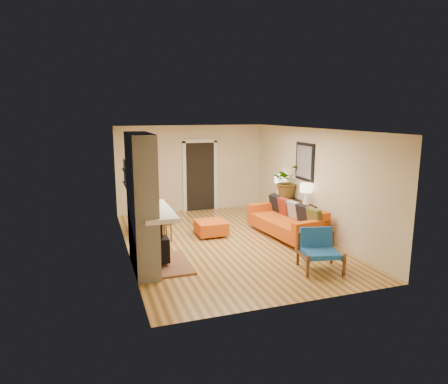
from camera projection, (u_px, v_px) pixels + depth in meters
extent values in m
plane|color=#D9A353|center=(227.00, 242.00, 9.32)|extent=(6.50, 6.50, 0.00)
plane|color=white|center=(227.00, 129.00, 8.81)|extent=(6.50, 6.50, 0.00)
plane|color=beige|center=(192.00, 169.00, 12.08)|extent=(4.50, 0.00, 4.50)
plane|color=beige|center=(297.00, 224.00, 6.04)|extent=(4.50, 0.00, 4.50)
plane|color=beige|center=(125.00, 193.00, 8.35)|extent=(0.00, 6.50, 6.50)
plane|color=beige|center=(313.00, 182.00, 9.77)|extent=(0.00, 6.50, 6.50)
cube|color=black|center=(200.00, 176.00, 12.18)|extent=(0.88, 0.06, 2.10)
cube|color=white|center=(184.00, 177.00, 12.02)|extent=(0.10, 0.08, 2.18)
cube|color=white|center=(215.00, 176.00, 12.33)|extent=(0.10, 0.08, 2.18)
cube|color=white|center=(200.00, 141.00, 11.96)|extent=(1.08, 0.08, 0.10)
cube|color=black|center=(305.00, 162.00, 10.05)|extent=(0.04, 0.85, 0.95)
cube|color=slate|center=(304.00, 162.00, 10.04)|extent=(0.01, 0.70, 0.80)
cube|color=black|center=(126.00, 185.00, 8.67)|extent=(0.06, 0.95, 0.02)
cube|color=black|center=(125.00, 171.00, 8.61)|extent=(0.06, 0.95, 0.02)
cube|color=white|center=(141.00, 173.00, 7.38)|extent=(0.42, 1.50, 1.48)
cube|color=white|center=(143.00, 240.00, 7.63)|extent=(0.42, 1.50, 1.12)
cube|color=white|center=(155.00, 211.00, 7.60)|extent=(0.60, 1.68, 0.08)
cube|color=black|center=(155.00, 245.00, 7.72)|extent=(0.03, 0.72, 0.78)
cube|color=brown|center=(170.00, 264.00, 7.90)|extent=(0.75, 1.30, 0.04)
cube|color=black|center=(161.00, 249.00, 7.78)|extent=(0.30, 0.36, 0.48)
cylinder|color=black|center=(160.00, 228.00, 7.70)|extent=(0.10, 0.10, 0.40)
cube|color=gold|center=(153.00, 178.00, 7.47)|extent=(0.04, 0.95, 0.95)
cube|color=silver|center=(154.00, 178.00, 7.48)|extent=(0.01, 0.82, 0.82)
cylinder|color=silver|center=(296.00, 248.00, 8.75)|extent=(0.05, 0.05, 0.10)
cylinder|color=silver|center=(322.00, 243.00, 9.06)|extent=(0.05, 0.05, 0.10)
cylinder|color=silver|center=(253.00, 226.00, 10.45)|extent=(0.05, 0.05, 0.10)
cylinder|color=silver|center=(276.00, 223.00, 10.76)|extent=(0.05, 0.05, 0.10)
cube|color=orange|center=(285.00, 226.00, 9.72)|extent=(1.18, 2.27, 0.31)
cube|color=orange|center=(298.00, 211.00, 9.80)|extent=(0.46, 2.18, 0.36)
cube|color=orange|center=(311.00, 226.00, 8.79)|extent=(0.95, 0.29, 0.21)
cube|color=orange|center=(264.00, 207.00, 10.54)|extent=(0.95, 0.29, 0.21)
cube|color=brown|center=(315.00, 217.00, 9.00)|extent=(0.25, 0.43, 0.43)
cube|color=black|center=(303.00, 213.00, 9.37)|extent=(0.25, 0.43, 0.43)
cube|color=#A2A29D|center=(293.00, 210.00, 9.73)|extent=(0.25, 0.43, 0.43)
cube|color=maroon|center=(285.00, 206.00, 10.05)|extent=(0.25, 0.43, 0.43)
cube|color=black|center=(276.00, 203.00, 10.42)|extent=(0.25, 0.43, 0.43)
cylinder|color=silver|center=(203.00, 239.00, 9.44)|extent=(0.03, 0.03, 0.06)
cylinder|color=silver|center=(226.00, 236.00, 9.62)|extent=(0.03, 0.03, 0.06)
cylinder|color=silver|center=(197.00, 232.00, 9.98)|extent=(0.03, 0.03, 0.06)
cylinder|color=silver|center=(219.00, 230.00, 10.16)|extent=(0.03, 0.03, 0.06)
cube|color=orange|center=(211.00, 227.00, 9.77)|extent=(0.72, 0.72, 0.30)
cube|color=brown|center=(303.00, 256.00, 7.55)|extent=(0.20, 0.71, 0.05)
cube|color=brown|center=(308.00, 266.00, 7.26)|extent=(0.06, 0.06, 0.42)
cube|color=brown|center=(298.00, 249.00, 7.85)|extent=(0.06, 0.06, 0.67)
cube|color=brown|center=(338.00, 255.00, 7.62)|extent=(0.20, 0.71, 0.05)
cube|color=brown|center=(344.00, 265.00, 7.33)|extent=(0.06, 0.06, 0.42)
cube|color=brown|center=(332.00, 247.00, 7.92)|extent=(0.06, 0.06, 0.67)
cube|color=#1F73BD|center=(321.00, 253.00, 7.58)|extent=(0.75, 0.72, 0.10)
cube|color=#1F73BD|center=(316.00, 237.00, 7.81)|extent=(0.65, 0.30, 0.39)
cube|color=brown|center=(147.00, 206.00, 9.74)|extent=(0.81, 1.06, 0.04)
cylinder|color=brown|center=(142.00, 226.00, 9.33)|extent=(0.05, 0.05, 0.70)
cylinder|color=brown|center=(164.00, 224.00, 9.57)|extent=(0.05, 0.05, 0.70)
cylinder|color=brown|center=(133.00, 218.00, 10.05)|extent=(0.05, 0.05, 0.70)
cylinder|color=brown|center=(153.00, 216.00, 10.30)|extent=(0.05, 0.05, 0.70)
cube|color=brown|center=(162.00, 223.00, 9.31)|extent=(0.46, 0.46, 0.04)
cube|color=brown|center=(159.00, 211.00, 9.43)|extent=(0.41, 0.10, 0.44)
cylinder|color=brown|center=(157.00, 235.00, 9.14)|extent=(0.04, 0.04, 0.43)
cylinder|color=brown|center=(171.00, 233.00, 9.29)|extent=(0.04, 0.04, 0.43)
cylinder|color=brown|center=(153.00, 231.00, 9.42)|extent=(0.04, 0.04, 0.43)
cylinder|color=brown|center=(166.00, 229.00, 9.57)|extent=(0.04, 0.04, 0.43)
cube|color=brown|center=(146.00, 211.00, 10.41)|extent=(0.46, 0.46, 0.04)
cube|color=brown|center=(148.00, 204.00, 10.19)|extent=(0.41, 0.10, 0.44)
cylinder|color=brown|center=(142.00, 222.00, 10.23)|extent=(0.04, 0.04, 0.43)
cylinder|color=brown|center=(155.00, 220.00, 10.38)|extent=(0.04, 0.04, 0.43)
cylinder|color=brown|center=(139.00, 219.00, 10.52)|extent=(0.04, 0.04, 0.43)
cylinder|color=brown|center=(151.00, 217.00, 10.67)|extent=(0.04, 0.04, 0.43)
cube|color=black|center=(292.00, 200.00, 10.48)|extent=(0.34, 1.85, 0.05)
cube|color=black|center=(309.00, 222.00, 9.76)|extent=(0.30, 0.04, 0.68)
cube|color=black|center=(278.00, 207.00, 11.34)|extent=(0.30, 0.04, 0.68)
cone|color=white|center=(306.00, 199.00, 9.82)|extent=(0.18, 0.18, 0.30)
cylinder|color=white|center=(306.00, 192.00, 9.79)|extent=(0.03, 0.03, 0.06)
cylinder|color=#FFEABF|center=(306.00, 188.00, 9.77)|extent=(0.30, 0.30, 0.22)
cone|color=white|center=(279.00, 189.00, 11.16)|extent=(0.18, 0.18, 0.30)
cylinder|color=white|center=(280.00, 182.00, 11.12)|extent=(0.03, 0.03, 0.06)
cylinder|color=#FFEABF|center=(280.00, 179.00, 11.10)|extent=(0.30, 0.30, 0.22)
imported|color=#1E5919|center=(287.00, 181.00, 10.67)|extent=(0.95, 0.88, 0.89)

